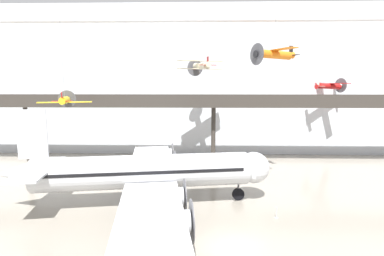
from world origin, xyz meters
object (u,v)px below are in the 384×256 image
(suspended_plane_orange_highwing, at_px, (274,54))
(suspended_plane_yellow_lowwing, at_px, (65,100))
(airliner_silver_main, at_px, (142,172))
(suspended_plane_red_highwing, at_px, (329,86))
(stanchion_barrier, at_px, (276,215))
(suspended_plane_cream_biplane, at_px, (201,66))

(suspended_plane_orange_highwing, relative_size, suspended_plane_yellow_lowwing, 0.62)
(airliner_silver_main, relative_size, suspended_plane_red_highwing, 3.37)
(suspended_plane_yellow_lowwing, bearing_deg, stanchion_barrier, -131.43)
(airliner_silver_main, bearing_deg, suspended_plane_yellow_lowwing, 135.29)
(suspended_plane_orange_highwing, xyz_separation_m, suspended_plane_red_highwing, (12.39, 13.27, -3.81))
(suspended_plane_cream_biplane, xyz_separation_m, stanchion_barrier, (7.08, -18.99, -14.88))
(suspended_plane_cream_biplane, bearing_deg, stanchion_barrier, 179.54)
(suspended_plane_yellow_lowwing, distance_m, stanchion_barrier, 28.62)
(suspended_plane_red_highwing, bearing_deg, suspended_plane_orange_highwing, -157.12)
(airliner_silver_main, distance_m, suspended_plane_orange_highwing, 20.72)
(airliner_silver_main, bearing_deg, suspended_plane_red_highwing, 28.35)
(suspended_plane_cream_biplane, bearing_deg, suspended_plane_yellow_lowwing, 93.95)
(suspended_plane_yellow_lowwing, height_order, stanchion_barrier, suspended_plane_yellow_lowwing)
(airliner_silver_main, relative_size, stanchion_barrier, 29.15)
(suspended_plane_orange_highwing, distance_m, suspended_plane_cream_biplane, 12.49)
(suspended_plane_red_highwing, relative_size, suspended_plane_yellow_lowwing, 0.85)
(suspended_plane_red_highwing, height_order, suspended_plane_yellow_lowwing, suspended_plane_red_highwing)
(suspended_plane_red_highwing, xyz_separation_m, stanchion_barrier, (-14.08, -23.40, -11.89))
(airliner_silver_main, distance_m, suspended_plane_red_highwing, 35.22)
(suspended_plane_orange_highwing, height_order, stanchion_barrier, suspended_plane_orange_highwing)
(suspended_plane_orange_highwing, bearing_deg, suspended_plane_cream_biplane, -72.52)
(suspended_plane_cream_biplane, bearing_deg, suspended_plane_orange_highwing, -156.21)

